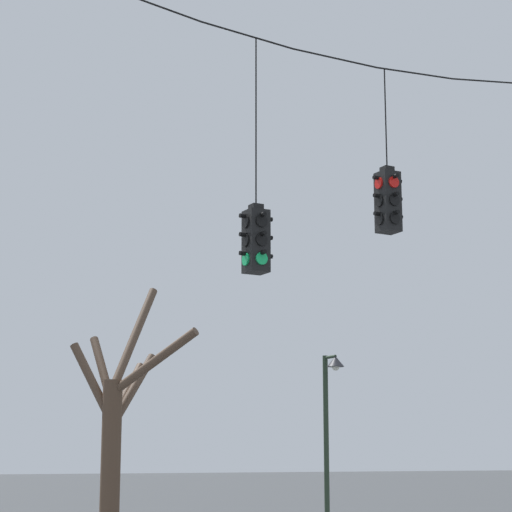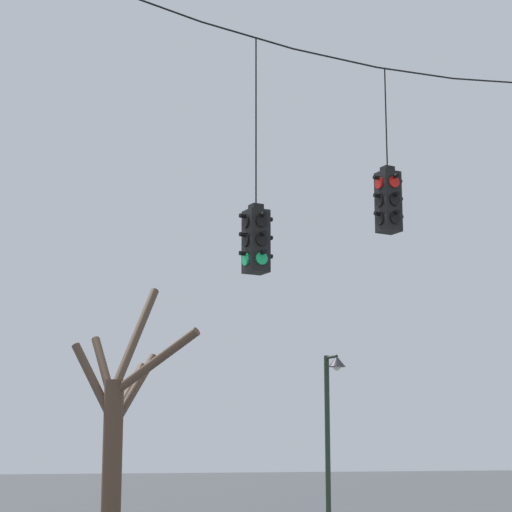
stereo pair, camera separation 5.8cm
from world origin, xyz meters
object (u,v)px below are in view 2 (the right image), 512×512
(traffic_light_over_intersection, at_px, (256,239))
(bare_tree, at_px, (119,418))
(street_lamp, at_px, (332,409))
(traffic_light_near_left_pole, at_px, (388,201))

(traffic_light_over_intersection, xyz_separation_m, bare_tree, (1.24, 9.16, -2.46))
(street_lamp, xyz_separation_m, bare_tree, (-4.05, 3.04, -0.18))
(traffic_light_over_intersection, xyz_separation_m, traffic_light_near_left_pole, (2.58, 0.00, 0.95))
(street_lamp, height_order, bare_tree, bare_tree)
(traffic_light_near_left_pole, bearing_deg, bare_tree, 98.34)
(traffic_light_over_intersection, distance_m, traffic_light_near_left_pole, 2.75)
(traffic_light_over_intersection, distance_m, bare_tree, 9.56)
(traffic_light_near_left_pole, height_order, bare_tree, traffic_light_near_left_pole)
(street_lamp, distance_m, bare_tree, 5.06)
(street_lamp, bearing_deg, bare_tree, 143.10)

